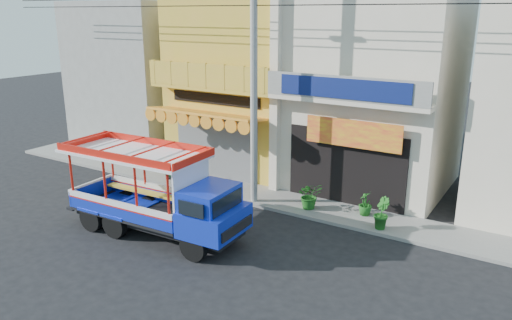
# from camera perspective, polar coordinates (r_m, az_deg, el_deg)

# --- Properties ---
(ground) EXTENTS (90.00, 90.00, 0.00)m
(ground) POSITION_cam_1_polar(r_m,az_deg,el_deg) (16.26, -3.50, -9.30)
(ground) COLOR black
(ground) RESTS_ON ground
(sidewalk) EXTENTS (30.00, 2.00, 0.12)m
(sidewalk) POSITION_cam_1_polar(r_m,az_deg,el_deg) (19.35, 3.40, -4.76)
(sidewalk) COLOR slate
(sidewalk) RESTS_ON ground
(shophouse_left) EXTENTS (6.00, 7.50, 8.24)m
(shophouse_left) POSITION_cam_1_polar(r_m,az_deg,el_deg) (23.66, -0.35, 9.33)
(shophouse_left) COLOR gold
(shophouse_left) RESTS_ON ground
(shophouse_right) EXTENTS (6.00, 6.75, 8.24)m
(shophouse_right) POSITION_cam_1_polar(r_m,az_deg,el_deg) (21.09, 13.69, 7.98)
(shophouse_right) COLOR beige
(shophouse_right) RESTS_ON ground
(party_pilaster) EXTENTS (0.35, 0.30, 8.00)m
(party_pilaster) POSITION_cam_1_polar(r_m,az_deg,el_deg) (19.50, 2.22, 7.45)
(party_pilaster) COLOR beige
(party_pilaster) RESTS_ON ground
(filler_building_left) EXTENTS (6.00, 6.00, 7.60)m
(filler_building_left) POSITION_cam_1_polar(r_m,az_deg,el_deg) (28.08, -12.62, 9.45)
(filler_building_left) COLOR gray
(filler_building_left) RESTS_ON ground
(utility_pole) EXTENTS (28.00, 0.26, 9.00)m
(utility_pole) POSITION_cam_1_polar(r_m,az_deg,el_deg) (17.97, 0.16, 10.01)
(utility_pole) COLOR gray
(utility_pole) RESTS_ON ground
(songthaew_truck) EXTENTS (6.44, 2.36, 2.97)m
(songthaew_truck) POSITION_cam_1_polar(r_m,az_deg,el_deg) (16.21, -10.29, -4.12)
(songthaew_truck) COLOR black
(songthaew_truck) RESTS_ON ground
(green_sign) EXTENTS (0.62, 0.47, 0.97)m
(green_sign) POSITION_cam_1_polar(r_m,az_deg,el_deg) (21.89, -9.53, -1.11)
(green_sign) COLOR black
(green_sign) RESTS_ON sidewalk
(potted_plant_a) EXTENTS (1.20, 1.19, 1.01)m
(potted_plant_a) POSITION_cam_1_polar(r_m,az_deg,el_deg) (18.45, 6.17, -4.03)
(potted_plant_a) COLOR #185217
(potted_plant_a) RESTS_ON sidewalk
(potted_plant_b) EXTENTS (0.66, 0.73, 1.08)m
(potted_plant_b) POSITION_cam_1_polar(r_m,az_deg,el_deg) (17.20, 14.10, -5.89)
(potted_plant_b) COLOR #185217
(potted_plant_b) RESTS_ON sidewalk
(potted_plant_c) EXTENTS (0.51, 0.51, 0.87)m
(potted_plant_c) POSITION_cam_1_polar(r_m,az_deg,el_deg) (18.20, 12.40, -4.86)
(potted_plant_c) COLOR #185217
(potted_plant_c) RESTS_ON sidewalk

